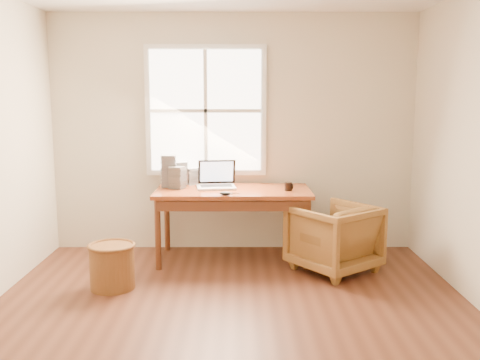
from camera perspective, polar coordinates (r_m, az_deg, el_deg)
The scene contains 11 objects.
room_shell at distance 3.85m, azimuth -1.35°, elevation 3.10°, with size 4.04×4.54×2.64m.
desk at distance 5.55m, azimuth -0.75°, elevation -1.21°, with size 1.60×0.80×0.04m, color brown.
armchair at distance 5.35m, azimuth 9.95°, elevation -6.08°, with size 0.71×0.74×0.67m, color brown.
wicker_stool at distance 4.97m, azimuth -13.48°, elevation -9.00°, with size 0.39×0.39×0.39m, color brown.
laptop at distance 5.59m, azimuth -2.57°, elevation 0.64°, with size 0.41×0.43×0.31m, color silver, non-canonical shape.
mouse at distance 5.22m, azimuth -1.60°, elevation -1.44°, with size 0.11×0.07×0.04m, color black.
coffee_mug at distance 5.49m, azimuth 5.17°, elevation -0.69°, with size 0.08×0.08×0.09m, color black.
cd_stack_a at distance 5.87m, azimuth -6.29°, elevation 0.75°, with size 0.13×0.11×0.25m, color silver.
cd_stack_b at distance 5.63m, azimuth -6.68°, elevation 0.24°, with size 0.15×0.13×0.23m, color #232227.
cd_stack_c at distance 5.72m, azimuth -7.60°, elevation 0.92°, with size 0.15×0.13×0.34m, color gray.
cd_stack_d at distance 5.88m, azimuth -4.96°, elevation 0.40°, with size 0.14×0.12×0.18m, color #ADB4B9.
Camera 1 is at (0.06, -3.67, 1.71)m, focal length 40.00 mm.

